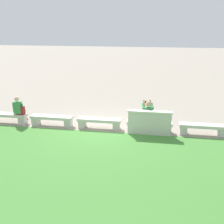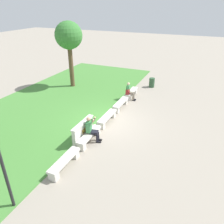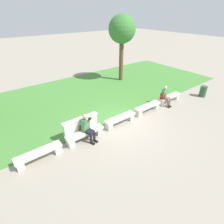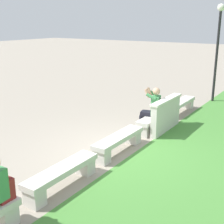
{
  "view_description": "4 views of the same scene",
  "coord_description": "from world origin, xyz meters",
  "px_view_note": "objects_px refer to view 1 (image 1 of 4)",
  "views": [
    {
      "loc": [
        -2.17,
        10.09,
        4.26
      ],
      "look_at": [
        -0.54,
        -0.04,
        0.76
      ],
      "focal_mm": 42.0,
      "sensor_mm": 36.0,
      "label": 1
    },
    {
      "loc": [
        -9.94,
        -4.66,
        6.21
      ],
      "look_at": [
        -0.13,
        -0.36,
        0.8
      ],
      "focal_mm": 35.0,
      "sensor_mm": 36.0,
      "label": 2
    },
    {
      "loc": [
        -5.03,
        -5.84,
        5.25
      ],
      "look_at": [
        -0.56,
        -0.02,
        0.95
      ],
      "focal_mm": 28.0,
      "sensor_mm": 36.0,
      "label": 3
    },
    {
      "loc": [
        6.2,
        3.87,
        3.21
      ],
      "look_at": [
        -0.42,
        -0.48,
        0.89
      ],
      "focal_mm": 50.0,
      "sensor_mm": 36.0,
      "label": 4
    }
  ],
  "objects_px": {
    "person_photographer": "(147,114)",
    "backpack": "(21,111)",
    "bench_mid": "(99,122)",
    "bench_end": "(7,117)",
    "bench_main": "(203,128)",
    "bench_far": "(52,119)",
    "person_distant": "(19,109)",
    "bench_near": "(149,125)"
  },
  "relations": [
    {
      "from": "person_distant",
      "to": "backpack",
      "type": "distance_m",
      "value": 0.17
    },
    {
      "from": "backpack",
      "to": "bench_main",
      "type": "bearing_deg",
      "value": -179.84
    },
    {
      "from": "bench_near",
      "to": "bench_end",
      "type": "distance_m",
      "value": 6.3
    },
    {
      "from": "bench_mid",
      "to": "backpack",
      "type": "relative_size",
      "value": 4.29
    },
    {
      "from": "person_photographer",
      "to": "backpack",
      "type": "bearing_deg",
      "value": 1.02
    },
    {
      "from": "bench_mid",
      "to": "person_photographer",
      "type": "xyz_separation_m",
      "value": [
        -1.99,
        -0.08,
        0.44
      ]
    },
    {
      "from": "bench_mid",
      "to": "bench_end",
      "type": "height_order",
      "value": "same"
    },
    {
      "from": "person_photographer",
      "to": "person_distant",
      "type": "bearing_deg",
      "value": 0.1
    },
    {
      "from": "bench_far",
      "to": "bench_main",
      "type": "bearing_deg",
      "value": 180.0
    },
    {
      "from": "bench_far",
      "to": "person_distant",
      "type": "height_order",
      "value": "person_distant"
    },
    {
      "from": "bench_mid",
      "to": "backpack",
      "type": "bearing_deg",
      "value": 0.36
    },
    {
      "from": "bench_end",
      "to": "bench_mid",
      "type": "bearing_deg",
      "value": 180.0
    },
    {
      "from": "bench_far",
      "to": "backpack",
      "type": "distance_m",
      "value": 1.41
    },
    {
      "from": "bench_end",
      "to": "backpack",
      "type": "distance_m",
      "value": 0.8
    },
    {
      "from": "person_distant",
      "to": "bench_end",
      "type": "bearing_deg",
      "value": 6.38
    },
    {
      "from": "person_photographer",
      "to": "backpack",
      "type": "relative_size",
      "value": 3.08
    },
    {
      "from": "bench_far",
      "to": "bench_end",
      "type": "distance_m",
      "value": 2.1
    },
    {
      "from": "bench_end",
      "to": "backpack",
      "type": "height_order",
      "value": "backpack"
    },
    {
      "from": "bench_far",
      "to": "backpack",
      "type": "xyz_separation_m",
      "value": [
        1.37,
        0.02,
        0.33
      ]
    },
    {
      "from": "bench_mid",
      "to": "person_distant",
      "type": "relative_size",
      "value": 1.46
    },
    {
      "from": "bench_main",
      "to": "bench_far",
      "type": "bearing_deg",
      "value": 0.0
    },
    {
      "from": "bench_end",
      "to": "person_photographer",
      "type": "bearing_deg",
      "value": -179.3
    },
    {
      "from": "person_distant",
      "to": "bench_near",
      "type": "bearing_deg",
      "value": 179.33
    },
    {
      "from": "bench_near",
      "to": "person_photographer",
      "type": "bearing_deg",
      "value": -34.19
    },
    {
      "from": "bench_mid",
      "to": "bench_main",
      "type": "bearing_deg",
      "value": 180.0
    },
    {
      "from": "bench_far",
      "to": "backpack",
      "type": "height_order",
      "value": "backpack"
    },
    {
      "from": "bench_main",
      "to": "bench_mid",
      "type": "bearing_deg",
      "value": 0.0
    },
    {
      "from": "bench_mid",
      "to": "person_distant",
      "type": "xyz_separation_m",
      "value": [
        3.61,
        -0.07,
        0.38
      ]
    },
    {
      "from": "bench_end",
      "to": "person_distant",
      "type": "xyz_separation_m",
      "value": [
        -0.59,
        -0.07,
        0.38
      ]
    },
    {
      "from": "bench_main",
      "to": "bench_mid",
      "type": "relative_size",
      "value": 1.0
    },
    {
      "from": "bench_end",
      "to": "person_photographer",
      "type": "relative_size",
      "value": 1.39
    },
    {
      "from": "bench_mid",
      "to": "bench_end",
      "type": "bearing_deg",
      "value": 0.0
    },
    {
      "from": "bench_end",
      "to": "person_distant",
      "type": "height_order",
      "value": "person_distant"
    },
    {
      "from": "bench_mid",
      "to": "bench_far",
      "type": "distance_m",
      "value": 2.1
    },
    {
      "from": "bench_near",
      "to": "bench_mid",
      "type": "height_order",
      "value": "same"
    },
    {
      "from": "person_photographer",
      "to": "person_distant",
      "type": "xyz_separation_m",
      "value": [
        5.6,
        0.01,
        -0.06
      ]
    },
    {
      "from": "bench_end",
      "to": "backpack",
      "type": "bearing_deg",
      "value": 178.3
    },
    {
      "from": "bench_mid",
      "to": "bench_end",
      "type": "relative_size",
      "value": 1.0
    },
    {
      "from": "bench_near",
      "to": "person_photographer",
      "type": "distance_m",
      "value": 0.46
    },
    {
      "from": "bench_mid",
      "to": "person_photographer",
      "type": "bearing_deg",
      "value": -177.82
    },
    {
      "from": "bench_end",
      "to": "person_photographer",
      "type": "distance_m",
      "value": 6.21
    },
    {
      "from": "bench_main",
      "to": "bench_near",
      "type": "xyz_separation_m",
      "value": [
        2.1,
        0.0,
        0.0
      ]
    }
  ]
}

